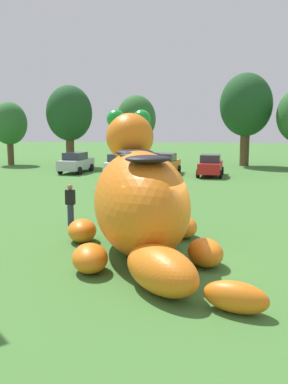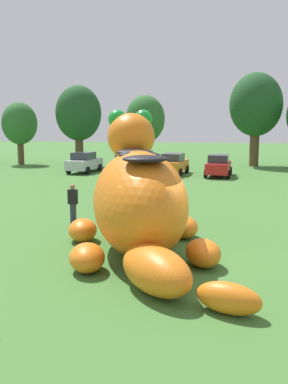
# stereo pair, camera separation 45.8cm
# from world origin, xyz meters

# --- Properties ---
(ground_plane) EXTENTS (160.00, 160.00, 0.00)m
(ground_plane) POSITION_xyz_m (0.00, 0.00, 0.00)
(ground_plane) COLOR #427533
(giant_inflatable_creature) EXTENTS (6.42, 8.42, 4.67)m
(giant_inflatable_creature) POSITION_xyz_m (-0.99, 0.93, 1.71)
(giant_inflatable_creature) COLOR orange
(giant_inflatable_creature) RESTS_ON ground
(car_silver) EXTENTS (2.38, 4.30, 1.72)m
(car_silver) POSITION_xyz_m (-9.31, 22.89, 0.86)
(car_silver) COLOR #B7BABF
(car_silver) RESTS_ON ground
(car_white) EXTENTS (2.19, 4.22, 1.72)m
(car_white) POSITION_xyz_m (-5.36, 21.82, 0.86)
(car_white) COLOR white
(car_white) RESTS_ON ground
(car_orange) EXTENTS (2.43, 4.32, 1.72)m
(car_orange) POSITION_xyz_m (-1.74, 22.66, 0.86)
(car_orange) COLOR orange
(car_orange) RESTS_ON ground
(car_red) EXTENTS (2.26, 4.25, 1.72)m
(car_red) POSITION_xyz_m (1.87, 21.81, 0.86)
(car_red) COLOR red
(car_red) RESTS_ON ground
(tree_left) EXTENTS (3.50, 3.50, 6.20)m
(tree_left) POSITION_xyz_m (-17.71, 29.00, 4.06)
(tree_left) COLOR brown
(tree_left) RESTS_ON ground
(tree_mid_left) EXTENTS (4.31, 4.31, 7.65)m
(tree_mid_left) POSITION_xyz_m (-11.22, 27.78, 5.00)
(tree_mid_left) COLOR brown
(tree_mid_left) RESTS_ON ground
(tree_centre_left) EXTENTS (3.85, 3.85, 6.84)m
(tree_centre_left) POSITION_xyz_m (-5.18, 30.21, 4.47)
(tree_centre_left) COLOR brown
(tree_centre_left) RESTS_ON ground
(tree_centre) EXTENTS (5.00, 5.00, 8.88)m
(tree_centre) POSITION_xyz_m (5.41, 30.73, 5.81)
(tree_centre) COLOR brown
(tree_centre) RESTS_ON ground
(spectator_near_inflatable) EXTENTS (0.38, 0.26, 1.71)m
(spectator_near_inflatable) POSITION_xyz_m (-2.40, 12.79, 0.85)
(spectator_near_inflatable) COLOR black
(spectator_near_inflatable) RESTS_ON ground
(spectator_mid_field) EXTENTS (0.38, 0.26, 1.71)m
(spectator_mid_field) POSITION_xyz_m (-4.34, 4.36, 0.85)
(spectator_mid_field) COLOR #2D334C
(spectator_mid_field) RESTS_ON ground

